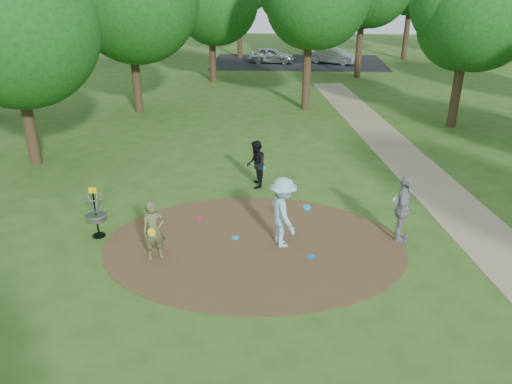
{
  "coord_description": "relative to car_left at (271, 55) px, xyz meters",
  "views": [
    {
      "loc": [
        0.69,
        -12.07,
        7.07
      ],
      "look_at": [
        0.0,
        1.2,
        1.1
      ],
      "focal_mm": 35.0,
      "sensor_mm": 36.0,
      "label": 1
    }
  ],
  "objects": [
    {
      "name": "player_throwing_with_disc",
      "position": [
        1.04,
        -29.4,
        0.38
      ],
      "size": [
        1.37,
        1.48,
        2.01
      ],
      "color": "#91C9D8",
      "rests_on": "ground"
    },
    {
      "name": "car_left",
      "position": [
        0.0,
        0.0,
        0.0
      ],
      "size": [
        3.81,
        1.84,
        1.25
      ],
      "primitive_type": "imported",
      "rotation": [
        0.0,
        0.0,
        1.47
      ],
      "color": "#A3A7AB",
      "rests_on": "ground"
    },
    {
      "name": "disc_ground_blue",
      "position": [
        1.81,
        -30.04,
        -0.6
      ],
      "size": [
        0.22,
        0.22,
        0.02
      ],
      "primitive_type": "cylinder",
      "color": "blue",
      "rests_on": "dirt_clearing"
    },
    {
      "name": "disc_ground_red",
      "position": [
        -1.57,
        -27.92,
        -0.6
      ],
      "size": [
        0.22,
        0.22,
        0.02
      ],
      "primitive_type": "cylinder",
      "color": "red",
      "rests_on": "dirt_clearing"
    },
    {
      "name": "player_observer_with_disc",
      "position": [
        -2.33,
        -30.25,
        0.19
      ],
      "size": [
        0.71,
        0.62,
        1.64
      ],
      "color": "brown",
      "rests_on": "ground"
    },
    {
      "name": "player_walking_with_disc",
      "position": [
        0.09,
        -25.36,
        0.22
      ],
      "size": [
        0.67,
        0.85,
        1.69
      ],
      "color": "black",
      "rests_on": "ground"
    },
    {
      "name": "disc_ground_cyan",
      "position": [
        -0.3,
        -29.12,
        -0.6
      ],
      "size": [
        0.22,
        0.22,
        0.02
      ],
      "primitive_type": "cylinder",
      "color": "#189FC0",
      "rests_on": "dirt_clearing"
    },
    {
      "name": "footpath",
      "position": [
        6.74,
        -27.48,
        -0.62
      ],
      "size": [
        7.55,
        39.89,
        0.01
      ],
      "primitive_type": "cube",
      "rotation": [
        0.0,
        0.0,
        0.14
      ],
      "color": "#8C7A5B",
      "rests_on": "ground"
    },
    {
      "name": "player_waiting_with_disc",
      "position": [
        4.36,
        -28.95,
        0.35
      ],
      "size": [
        0.76,
        1.23,
        1.95
      ],
      "color": "gray",
      "rests_on": "ground"
    },
    {
      "name": "ground",
      "position": [
        0.24,
        -29.48,
        -0.63
      ],
      "size": [
        100.0,
        100.0,
        0.0
      ],
      "primitive_type": "plane",
      "color": "#2D5119",
      "rests_on": "ground"
    },
    {
      "name": "disc_golf_basket",
      "position": [
        -4.26,
        -29.18,
        0.25
      ],
      "size": [
        0.63,
        0.63,
        1.54
      ],
      "color": "black",
      "rests_on": "ground"
    },
    {
      "name": "tree_ring",
      "position": [
        1.86,
        -20.65,
        4.53
      ],
      "size": [
        37.12,
        45.29,
        8.72
      ],
      "color": "#332316",
      "rests_on": "ground"
    },
    {
      "name": "parking_lot",
      "position": [
        2.24,
        0.52,
        -0.62
      ],
      "size": [
        14.0,
        8.0,
        0.01
      ],
      "primitive_type": "cube",
      "color": "black",
      "rests_on": "ground"
    },
    {
      "name": "car_right",
      "position": [
        4.98,
        -0.03,
        0.01
      ],
      "size": [
        4.05,
        2.8,
        1.27
      ],
      "primitive_type": "imported",
      "rotation": [
        0.0,
        0.0,
        1.15
      ],
      "color": "#ABACB3",
      "rests_on": "ground"
    },
    {
      "name": "dirt_clearing",
      "position": [
        0.24,
        -29.48,
        -0.62
      ],
      "size": [
        8.4,
        8.4,
        0.02
      ],
      "primitive_type": "cylinder",
      "color": "#47301C",
      "rests_on": "ground"
    }
  ]
}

